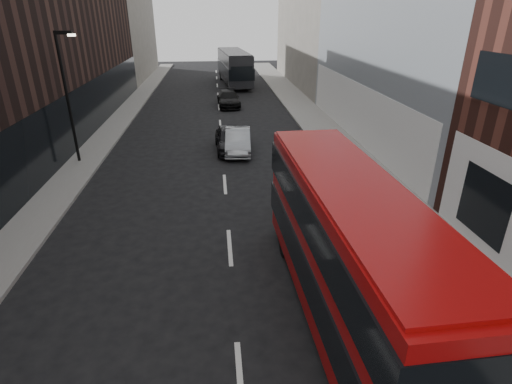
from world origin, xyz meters
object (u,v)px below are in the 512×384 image
object	(u,v)px
pedestrian	(492,329)
car_a	(230,139)
car_b	(238,141)
car_c	(228,99)
red_bus	(348,247)
grey_bus	(234,67)
street_lamp	(67,90)

from	to	relation	value
pedestrian	car_a	bearing A→B (deg)	-76.13
car_b	car_c	size ratio (longest dim) A/B	0.91
red_bus	grey_bus	world-z (taller)	red_bus
car_b	car_c	bearing A→B (deg)	93.60
street_lamp	car_c	xyz separation A→B (m)	(9.13, 14.41, -3.49)
pedestrian	car_b	bearing A→B (deg)	-77.24
street_lamp	grey_bus	world-z (taller)	street_lamp
red_bus	car_b	size ratio (longest dim) A/B	2.38
red_bus	pedestrian	distance (m)	3.92
street_lamp	grey_bus	distance (m)	28.61
grey_bus	car_c	size ratio (longest dim) A/B	2.53
car_a	car_c	size ratio (longest dim) A/B	0.92
red_bus	grey_bus	distance (m)	40.58
street_lamp	car_a	size ratio (longest dim) A/B	1.59
car_b	car_a	bearing A→B (deg)	146.00
car_a	car_b	xyz separation A→B (m)	(0.48, -0.37, -0.03)
grey_bus	car_a	world-z (taller)	grey_bus
red_bus	car_c	size ratio (longest dim) A/B	2.17
grey_bus	car_c	world-z (taller)	grey_bus
car_a	car_b	bearing A→B (deg)	-39.47
red_bus	car_b	world-z (taller)	red_bus
car_a	street_lamp	bearing A→B (deg)	-172.52
car_a	grey_bus	bearing A→B (deg)	84.18
car_c	car_a	bearing A→B (deg)	-94.06
street_lamp	car_a	world-z (taller)	street_lamp
grey_bus	car_c	bearing A→B (deg)	-100.40
street_lamp	red_bus	xyz separation A→B (m)	(11.28, -13.97, -1.88)
car_a	red_bus	bearing A→B (deg)	-82.77
car_c	car_b	bearing A→B (deg)	-91.92
car_a	car_b	distance (m)	0.61
red_bus	car_c	distance (m)	28.50
grey_bus	car_c	distance (m)	12.33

